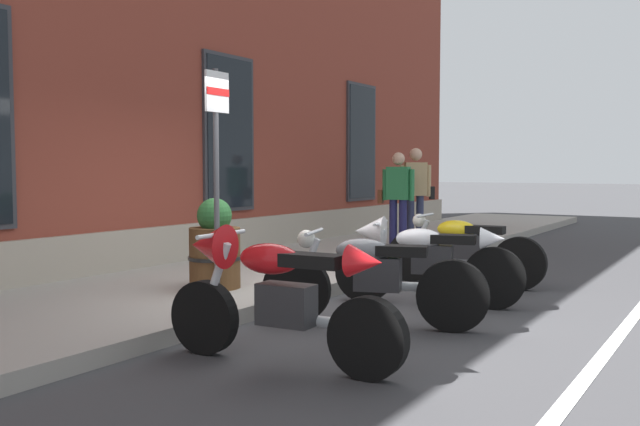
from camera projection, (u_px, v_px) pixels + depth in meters
ground_plane at (309, 304)px, 7.71m from camera, size 140.00×140.00×0.00m
sidewalk at (208, 285)px, 8.50m from camera, size 28.18×3.01×0.16m
lane_stripe at (614, 342)px, 6.00m from camera, size 28.18×0.12×0.01m
motorcycle_red_sport at (271, 290)px, 5.29m from camera, size 0.62×2.08×1.08m
motorcycle_grey_naked at (371, 278)px, 6.56m from camera, size 0.88×2.12×0.93m
motorcycle_white_sport at (421, 257)px, 7.64m from camera, size 0.77×2.08×0.99m
motorcycle_yellow_naked at (463, 249)px, 8.94m from camera, size 0.62×2.11×0.92m
pedestrian_striped_shirt at (398, 194)px, 12.13m from camera, size 0.26×0.65×1.66m
pedestrian_tan_coat at (416, 189)px, 12.71m from camera, size 0.48×0.55×1.75m
parking_sign at (217, 149)px, 7.43m from camera, size 0.36×0.07×2.45m
barrel_planter at (215, 249)px, 7.84m from camera, size 0.61×0.61×1.03m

